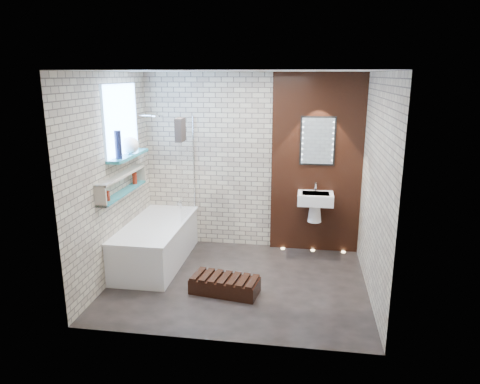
% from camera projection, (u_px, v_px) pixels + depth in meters
% --- Properties ---
extents(ground, '(3.20, 3.20, 0.00)m').
position_uv_depth(ground, '(238.00, 282.00, 5.64)').
color(ground, black).
rests_on(ground, ground).
extents(room_shell, '(3.24, 3.20, 2.60)m').
position_uv_depth(room_shell, '(238.00, 183.00, 5.31)').
color(room_shell, gray).
rests_on(room_shell, ground).
extents(walnut_panel, '(1.30, 0.06, 2.60)m').
position_uv_depth(walnut_panel, '(317.00, 165.00, 6.38)').
color(walnut_panel, black).
rests_on(walnut_panel, ground).
extents(clerestory_window, '(0.18, 1.00, 0.94)m').
position_uv_depth(clerestory_window, '(122.00, 127.00, 5.71)').
color(clerestory_window, '#7FADE0').
rests_on(clerestory_window, room_shell).
extents(display_niche, '(0.14, 1.30, 0.26)m').
position_uv_depth(display_niche, '(123.00, 184.00, 5.70)').
color(display_niche, teal).
rests_on(display_niche, room_shell).
extents(bathtub, '(0.79, 1.74, 0.70)m').
position_uv_depth(bathtub, '(157.00, 243.00, 6.17)').
color(bathtub, white).
rests_on(bathtub, ground).
extents(bath_screen, '(0.01, 0.78, 1.40)m').
position_uv_depth(bath_screen, '(187.00, 168.00, 6.29)').
color(bath_screen, white).
rests_on(bath_screen, bathtub).
extents(towel, '(0.09, 0.24, 0.31)m').
position_uv_depth(towel, '(180.00, 130.00, 5.86)').
color(towel, black).
rests_on(towel, bath_screen).
extents(shower_head, '(0.18, 0.18, 0.02)m').
position_uv_depth(shower_head, '(157.00, 116.00, 6.22)').
color(shower_head, silver).
rests_on(shower_head, room_shell).
extents(washbasin, '(0.50, 0.36, 0.58)m').
position_uv_depth(washbasin, '(315.00, 202.00, 6.33)').
color(washbasin, white).
rests_on(washbasin, walnut_panel).
extents(led_mirror, '(0.50, 0.02, 0.70)m').
position_uv_depth(led_mirror, '(318.00, 141.00, 6.26)').
color(led_mirror, black).
rests_on(led_mirror, walnut_panel).
extents(walnut_step, '(0.86, 0.48, 0.18)m').
position_uv_depth(walnut_step, '(225.00, 286.00, 5.35)').
color(walnut_step, black).
rests_on(walnut_step, ground).
extents(niche_bottles, '(0.06, 0.92, 0.16)m').
position_uv_depth(niche_bottles, '(127.00, 183.00, 5.82)').
color(niche_bottles, maroon).
rests_on(niche_bottles, display_niche).
extents(sill_vases, '(0.22, 0.53, 0.35)m').
position_uv_depth(sill_vases, '(129.00, 146.00, 5.78)').
color(sill_vases, white).
rests_on(sill_vases, clerestory_window).
extents(floor_uplights, '(0.96, 0.06, 0.01)m').
position_uv_depth(floor_uplights, '(313.00, 250.00, 6.65)').
color(floor_uplights, '#FFD899').
rests_on(floor_uplights, ground).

